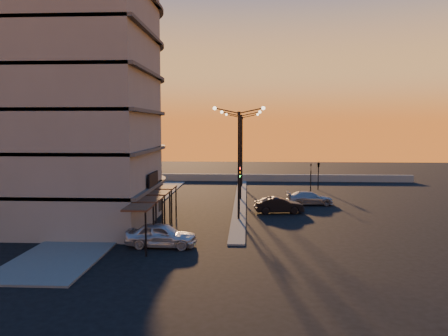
% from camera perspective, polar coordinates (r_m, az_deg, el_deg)
% --- Properties ---
extents(ground, '(120.00, 120.00, 0.00)m').
position_cam_1_polar(ground, '(37.02, 1.92, -6.80)').
color(ground, black).
rests_on(ground, ground).
extents(sidewalk_west, '(5.00, 40.00, 0.12)m').
position_cam_1_polar(sidewalk_west, '(42.43, -12.36, -5.26)').
color(sidewalk_west, '#525250').
rests_on(sidewalk_west, ground).
extents(median, '(1.20, 36.00, 0.12)m').
position_cam_1_polar(median, '(46.83, 2.16, -4.12)').
color(median, '#525250').
rests_on(median, ground).
extents(parapet, '(44.00, 0.50, 1.00)m').
position_cam_1_polar(parapet, '(62.61, 4.23, -1.28)').
color(parapet, slate).
rests_on(parapet, ground).
extents(building, '(14.35, 17.08, 25.00)m').
position_cam_1_polar(building, '(39.27, -19.32, 11.08)').
color(building, slate).
rests_on(building, ground).
extents(streetlamp_near, '(4.32, 0.32, 9.51)m').
position_cam_1_polar(streetlamp_near, '(36.24, 1.94, 1.87)').
color(streetlamp_near, black).
rests_on(streetlamp_near, ground).
extents(streetlamp_mid, '(4.32, 0.32, 9.51)m').
position_cam_1_polar(streetlamp_mid, '(46.22, 2.19, 2.66)').
color(streetlamp_mid, black).
rests_on(streetlamp_mid, ground).
extents(streetlamp_far, '(4.32, 0.32, 9.51)m').
position_cam_1_polar(streetlamp_far, '(56.21, 2.35, 3.17)').
color(streetlamp_far, black).
rests_on(streetlamp_far, ground).
extents(traffic_light_main, '(0.28, 0.44, 4.25)m').
position_cam_1_polar(traffic_light_main, '(39.36, 2.01, -1.80)').
color(traffic_light_main, black).
rests_on(traffic_light_main, ground).
extents(signal_east_a, '(0.13, 0.16, 3.60)m').
position_cam_1_polar(signal_east_a, '(51.04, 11.26, -1.30)').
color(signal_east_a, black).
rests_on(signal_east_a, ground).
extents(signal_east_b, '(0.42, 1.99, 3.60)m').
position_cam_1_polar(signal_east_b, '(55.08, 12.24, 0.40)').
color(signal_east_b, black).
rests_on(signal_east_b, ground).
extents(car_hatchback, '(4.71, 2.09, 1.58)m').
position_cam_1_polar(car_hatchback, '(29.14, -8.16, -8.66)').
color(car_hatchback, '#B8BAC0').
rests_on(car_hatchback, ground).
extents(car_sedan, '(4.55, 2.08, 1.45)m').
position_cam_1_polar(car_sedan, '(40.05, 7.19, -4.84)').
color(car_sedan, black).
rests_on(car_sedan, ground).
extents(car_wagon, '(4.81, 2.27, 1.36)m').
position_cam_1_polar(car_wagon, '(44.69, 11.15, -3.88)').
color(car_wagon, '#93959A').
rests_on(car_wagon, ground).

